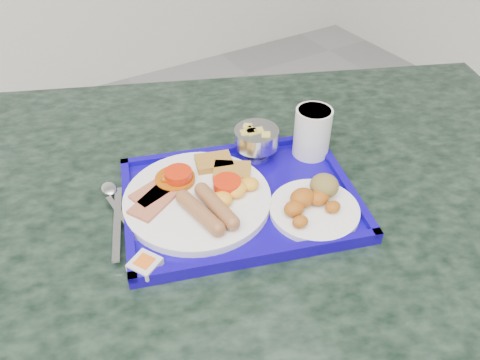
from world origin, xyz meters
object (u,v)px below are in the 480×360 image
object	(u,v)px
tray	(240,200)
fruit_bowl	(256,138)
table	(251,260)
main_plate	(202,195)
juice_cup	(312,131)
bread_plate	(314,203)

from	to	relation	value
tray	fruit_bowl	bearing A→B (deg)	45.09
table	fruit_bowl	distance (m)	0.27
tray	fruit_bowl	xyz separation A→B (m)	(0.09, 0.09, 0.04)
main_plate	juice_cup	size ratio (longest dim) A/B	2.61
tray	main_plate	world-z (taller)	main_plate
tray	juice_cup	xyz separation A→B (m)	(0.19, 0.04, 0.06)
table	bread_plate	world-z (taller)	bread_plate
juice_cup	fruit_bowl	bearing A→B (deg)	151.99
table	tray	distance (m)	0.22
table	tray	xyz separation A→B (m)	(-0.04, -0.03, 0.22)
table	fruit_bowl	size ratio (longest dim) A/B	17.88
main_plate	bread_plate	size ratio (longest dim) A/B	1.67
fruit_bowl	juice_cup	xyz separation A→B (m)	(0.09, -0.05, 0.01)
juice_cup	table	bearing A→B (deg)	-173.71
table	fruit_bowl	bearing A→B (deg)	53.66
table	juice_cup	distance (m)	0.31
bread_plate	fruit_bowl	world-z (taller)	fruit_bowl
bread_plate	juice_cup	distance (m)	0.17
tray	juice_cup	world-z (taller)	juice_cup
tray	table	bearing A→B (deg)	31.17
bread_plate	tray	bearing A→B (deg)	134.94
table	main_plate	size ratio (longest dim) A/B	6.01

